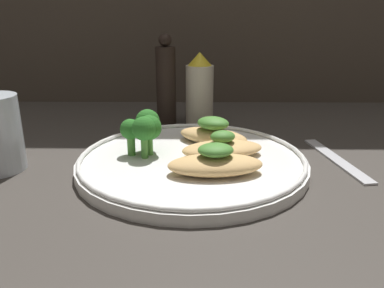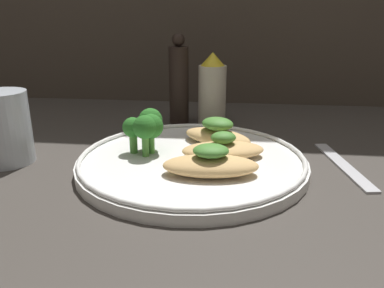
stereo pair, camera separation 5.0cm
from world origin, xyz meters
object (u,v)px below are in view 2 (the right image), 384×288
Objects in this scene: sauce_bottle at (212,90)px; pepper_grinder at (179,83)px; plate at (192,161)px; broccoli_bunch at (146,126)px; drinking_glass at (3,128)px.

pepper_grinder reaches higher than sauce_bottle.
plate is 1.85× the size of pepper_grinder.
broccoli_bunch is at bearing 167.29° from plate.
pepper_grinder is at bearing 48.07° from drinking_glass.
sauce_bottle is 1.33× the size of drinking_glass.
pepper_grinder reaches higher than broccoli_bunch.
plate is at bearing -12.71° from broccoli_bunch.
broccoli_bunch is 0.36× the size of pepper_grinder.
sauce_bottle is at bearing 0.00° from pepper_grinder.
pepper_grinder is at bearing 86.20° from broccoli_bunch.
drinking_glass is at bearing -131.93° from pepper_grinder.
plate is 2.31× the size of sauce_bottle.
sauce_bottle is (7.64, 20.86, 1.12)cm from broccoli_bunch.
sauce_bottle reaches higher than drinking_glass.
drinking_glass reaches higher than broccoli_bunch.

